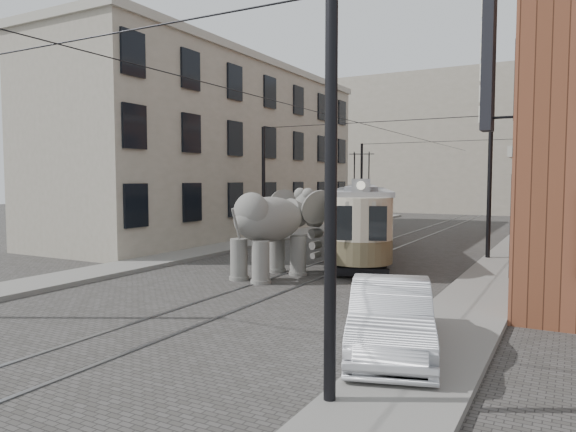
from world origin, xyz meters
The scene contains 10 objects.
ground centered at (0.00, 0.00, 0.00)m, with size 120.00×120.00×0.00m, color #44413F.
tram_rails centered at (0.00, 0.00, 0.01)m, with size 1.54×80.00×0.02m, color slate, non-canonical shape.
sidewalk_right centered at (6.00, 0.00, 0.07)m, with size 2.00×60.00×0.15m, color slate.
sidewalk_left centered at (-6.50, 0.00, 0.07)m, with size 2.00×60.00×0.15m, color slate.
stucco_building centered at (-11.00, 10.00, 5.00)m, with size 7.00×24.00×10.00m, color gray.
distant_block centered at (0.00, 40.00, 7.00)m, with size 28.00×10.00×14.00m, color gray.
catenary centered at (-0.20, 5.00, 3.00)m, with size 11.00×30.20×6.00m, color black, non-canonical shape.
tram centered at (0.01, 5.05, 2.26)m, with size 2.35×11.39×4.52m, color #BDB199, non-canonical shape.
elephant centered at (-0.88, -1.44, 1.54)m, with size 2.78×5.04×3.09m, color slate, non-canonical shape.
parked_car centered at (5.22, -7.16, 0.71)m, with size 1.51×4.30×1.42m, color silver.
Camera 1 is at (8.25, -16.89, 3.37)m, focal length 32.88 mm.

